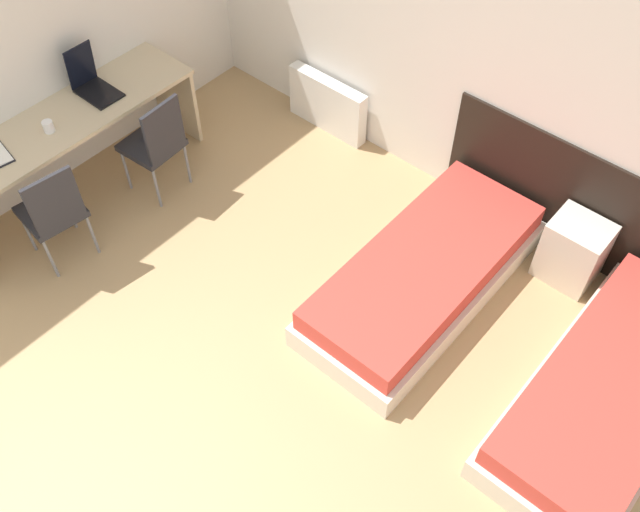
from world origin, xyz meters
name	(u,v)px	position (x,y,z in m)	size (l,w,h in m)	color
ground_plane	(102,509)	(0.00, 0.00, 0.00)	(20.00, 20.00, 0.00)	tan
wall_back	(474,46)	(0.00, 3.68, 1.35)	(6.11, 0.05, 2.70)	silver
wall_left	(37,23)	(-2.58, 1.83, 1.35)	(0.05, 4.66, 2.70)	silver
headboard_panel	(595,215)	(1.23, 3.65, 0.48)	(2.45, 0.03, 0.97)	black
bed_near_window	(424,275)	(0.49, 2.60, 0.19)	(0.88, 2.03, 0.39)	beige
bed_near_door	(610,392)	(1.96, 2.60, 0.19)	(0.88, 2.03, 0.39)	beige
nightstand	(573,251)	(1.23, 3.44, 0.27)	(0.42, 0.35, 0.54)	beige
radiator	(327,104)	(-1.25, 3.56, 0.25)	(0.80, 0.12, 0.51)	silver
desk	(65,137)	(-2.25, 1.59, 0.61)	(0.61, 2.22, 0.77)	#C6B28E
chair_near_laptop	(156,141)	(-1.76, 2.07, 0.52)	(0.44, 0.44, 0.93)	#232328
chair_near_notebook	(53,210)	(-1.76, 1.09, 0.52)	(0.46, 0.46, 0.93)	#232328
laptop	(92,83)	(-2.34, 1.99, 0.84)	(0.36, 0.25, 0.37)	black
mug	(48,127)	(-2.20, 1.47, 0.81)	(0.08, 0.08, 0.09)	white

